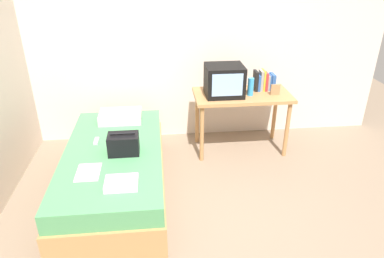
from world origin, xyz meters
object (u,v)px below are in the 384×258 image
object	(u,v)px
bed	(115,171)
desk	(242,101)
book_row	(264,81)
handbag	(124,144)
remote_dark	(119,181)
water_bottle	(251,87)
pillow	(121,116)
tv	(224,80)
picture_frame	(275,90)
folded_towel	(121,183)
remote_silver	(96,141)
magazine	(88,172)

from	to	relation	value
bed	desk	bearing A→B (deg)	27.22
book_row	handbag	bearing A→B (deg)	-150.33
remote_dark	water_bottle	bearing A→B (deg)	40.86
water_bottle	pillow	xyz separation A→B (m)	(-1.55, -0.00, -0.31)
tv	water_bottle	world-z (taller)	tv
water_bottle	pillow	size ratio (longest dim) A/B	0.43
picture_frame	remote_dark	bearing A→B (deg)	-144.72
desk	book_row	bearing A→B (deg)	21.17
desk	folded_towel	bearing A→B (deg)	-134.36
tv	remote_silver	distance (m)	1.61
tv	pillow	world-z (taller)	tv
bed	tv	world-z (taller)	tv
remote_silver	desk	bearing A→B (deg)	18.93
magazine	remote_silver	size ratio (longest dim) A/B	2.01
desk	magazine	world-z (taller)	desk
picture_frame	handbag	size ratio (longest dim) A/B	0.43
handbag	remote_silver	xyz separation A→B (m)	(-0.31, 0.26, -0.09)
remote_silver	pillow	bearing A→B (deg)	67.29
remote_silver	water_bottle	bearing A→B (deg)	16.37
bed	remote_silver	size ratio (longest dim) A/B	13.89
bed	picture_frame	size ratio (longest dim) A/B	15.37
bed	desk	size ratio (longest dim) A/B	1.72
picture_frame	magazine	distance (m)	2.34
water_bottle	remote_dark	world-z (taller)	water_bottle
remote_silver	handbag	bearing A→B (deg)	-40.16
water_bottle	handbag	xyz separation A→B (m)	(-1.45, -0.78, -0.26)
pillow	magazine	world-z (taller)	pillow
desk	tv	size ratio (longest dim) A/B	2.64
book_row	pillow	distance (m)	1.79
bed	magazine	xyz separation A→B (m)	(-0.18, -0.39, 0.26)
remote_dark	folded_towel	xyz separation A→B (m)	(0.03, -0.06, 0.01)
tv	magazine	bearing A→B (deg)	-141.63
bed	remote_silver	world-z (taller)	remote_silver
bed	desk	xyz separation A→B (m)	(1.50, 0.77, 0.41)
magazine	remote_silver	bearing A→B (deg)	90.61
magazine	desk	bearing A→B (deg)	34.67
desk	handbag	bearing A→B (deg)	-148.70
water_bottle	picture_frame	bearing A→B (deg)	-4.25
bed	handbag	distance (m)	0.38
folded_towel	water_bottle	bearing A→B (deg)	42.78
magazine	folded_towel	xyz separation A→B (m)	(0.32, -0.23, 0.02)
magazine	bed	bearing A→B (deg)	65.21
tv	water_bottle	distance (m)	0.32
remote_dark	pillow	bearing A→B (deg)	93.39
desk	remote_silver	xyz separation A→B (m)	(-1.68, -0.58, -0.15)
bed	folded_towel	size ratio (longest dim) A/B	7.14
water_bottle	remote_dark	xyz separation A→B (m)	(-1.47, -1.27, -0.35)
water_bottle	remote_silver	distance (m)	1.87
book_row	tv	bearing A→B (deg)	-166.20
tv	handbag	world-z (taller)	tv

